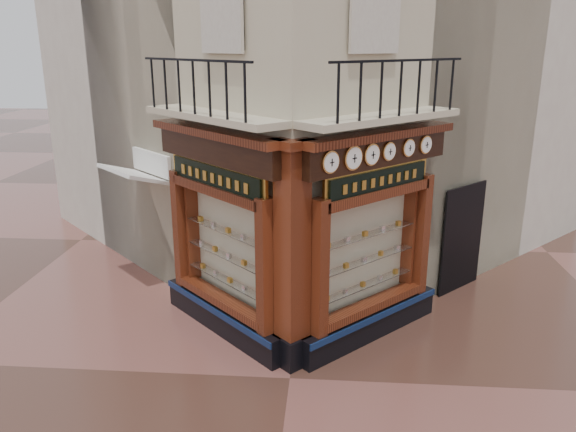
# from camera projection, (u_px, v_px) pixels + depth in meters

# --- Properties ---
(ground) EXTENTS (80.00, 80.00, 0.00)m
(ground) POSITION_uv_depth(u_px,v_px,m) (290.00, 378.00, 9.47)
(ground) COLOR #452920
(ground) RESTS_ON ground
(main_building) EXTENTS (11.31, 11.31, 12.00)m
(main_building) POSITION_uv_depth(u_px,v_px,m) (309.00, 18.00, 13.58)
(main_building) COLOR #C0B596
(main_building) RESTS_ON ground
(neighbour_left) EXTENTS (11.31, 11.31, 11.00)m
(neighbour_left) POSITION_uv_depth(u_px,v_px,m) (227.00, 41.00, 16.27)
(neighbour_left) COLOR beige
(neighbour_left) RESTS_ON ground
(neighbour_right) EXTENTS (11.31, 11.31, 11.00)m
(neighbour_right) POSITION_uv_depth(u_px,v_px,m) (399.00, 41.00, 15.90)
(neighbour_right) COLOR beige
(neighbour_right) RESTS_ON ground
(shopfront_left) EXTENTS (2.86, 2.86, 3.98)m
(shopfront_left) POSITION_uv_depth(u_px,v_px,m) (221.00, 235.00, 10.49)
(shopfront_left) COLOR black
(shopfront_left) RESTS_ON ground
(shopfront_right) EXTENTS (2.86, 2.86, 3.98)m
(shopfront_right) POSITION_uv_depth(u_px,v_px,m) (373.00, 239.00, 10.28)
(shopfront_right) COLOR black
(shopfront_right) RESTS_ON ground
(corner_pilaster) EXTENTS (0.85, 0.85, 3.98)m
(corner_pilaster) POSITION_uv_depth(u_px,v_px,m) (292.00, 260.00, 9.37)
(corner_pilaster) COLOR black
(corner_pilaster) RESTS_ON ground
(balcony) EXTENTS (5.94, 2.97, 1.03)m
(balcony) POSITION_uv_depth(u_px,v_px,m) (296.00, 116.00, 9.65)
(balcony) COLOR #C0B596
(balcony) RESTS_ON ground
(clock_a) EXTENTS (0.30, 0.30, 0.37)m
(clock_a) POSITION_uv_depth(u_px,v_px,m) (330.00, 162.00, 8.84)
(clock_a) COLOR #CE9144
(clock_a) RESTS_ON ground
(clock_b) EXTENTS (0.33, 0.33, 0.41)m
(clock_b) POSITION_uv_depth(u_px,v_px,m) (353.00, 158.00, 9.16)
(clock_b) COLOR #CE9144
(clock_b) RESTS_ON ground
(clock_c) EXTENTS (0.30, 0.30, 0.38)m
(clock_c) POSITION_uv_depth(u_px,v_px,m) (372.00, 155.00, 9.45)
(clock_c) COLOR #CE9144
(clock_c) RESTS_ON ground
(clock_d) EXTENTS (0.27, 0.27, 0.33)m
(clock_d) POSITION_uv_depth(u_px,v_px,m) (389.00, 151.00, 9.73)
(clock_d) COLOR #CE9144
(clock_d) RESTS_ON ground
(clock_e) EXTENTS (0.27, 0.27, 0.33)m
(clock_e) POSITION_uv_depth(u_px,v_px,m) (409.00, 148.00, 10.06)
(clock_e) COLOR #CE9144
(clock_e) RESTS_ON ground
(clock_f) EXTENTS (0.28, 0.28, 0.34)m
(clock_f) POSITION_uv_depth(u_px,v_px,m) (426.00, 145.00, 10.38)
(clock_f) COLOR #CE9144
(clock_f) RESTS_ON ground
(awning) EXTENTS (1.84, 1.84, 0.37)m
(awning) POSITION_uv_depth(u_px,v_px,m) (143.00, 286.00, 13.08)
(awning) COLOR white
(awning) RESTS_ON ground
(signboard_left) EXTENTS (2.12, 2.12, 0.57)m
(signboard_left) POSITION_uv_depth(u_px,v_px,m) (215.00, 177.00, 10.11)
(signboard_left) COLOR gold
(signboard_left) RESTS_ON ground
(signboard_right) EXTENTS (1.94, 1.94, 0.52)m
(signboard_right) POSITION_uv_depth(u_px,v_px,m) (379.00, 180.00, 9.89)
(signboard_right) COLOR gold
(signboard_right) RESTS_ON ground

